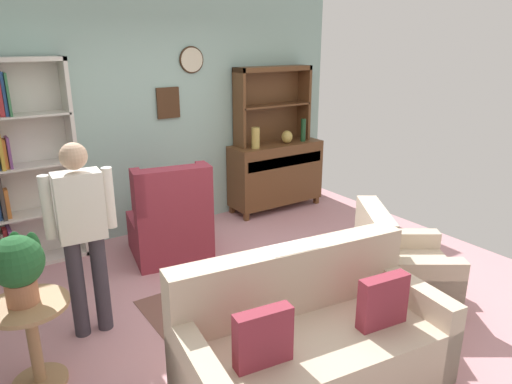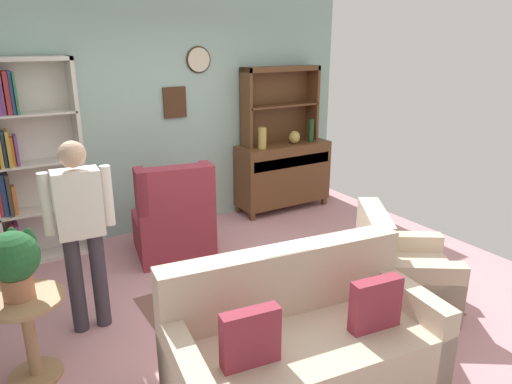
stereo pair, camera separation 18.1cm
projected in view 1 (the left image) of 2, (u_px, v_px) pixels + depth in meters
ground_plane at (259, 299)px, 4.33m from camera, size 5.40×4.60×0.02m
wall_back at (158, 115)px, 5.57m from camera, size 5.00×0.09×2.80m
area_rug at (297, 305)px, 4.20m from camera, size 2.37×1.76×0.01m
bookshelf at (20, 163)px, 4.69m from camera, size 0.90×0.30×2.10m
sideboard at (276, 173)px, 6.46m from camera, size 1.30×0.45×0.92m
sideboard_hutch at (272, 94)px, 6.22m from camera, size 1.10×0.26×1.00m
vase_tall at (255, 138)px, 6.02m from camera, size 0.11×0.11×0.27m
vase_round at (287, 137)px, 6.33m from camera, size 0.15×0.15×0.17m
bottle_wine at (303, 130)px, 6.42m from camera, size 0.07×0.07×0.31m
couch_floral at (310, 342)px, 3.19m from camera, size 1.90×1.08×0.90m
armchair_floral at (399, 272)px, 4.20m from camera, size 1.07×1.06×0.88m
wingback_chair at (171, 224)px, 5.02m from camera, size 0.91×0.93×1.05m
plant_stand at (33, 335)px, 3.14m from camera, size 0.52×0.52×0.63m
potted_plant_large at (17, 264)px, 3.00m from camera, size 0.34×0.34×0.47m
person_reading at (82, 227)px, 3.57m from camera, size 0.52×0.23×1.56m
coffee_table at (257, 290)px, 3.77m from camera, size 0.80×0.50×0.42m
book_stack at (248, 283)px, 3.68m from camera, size 0.22×0.12×0.06m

